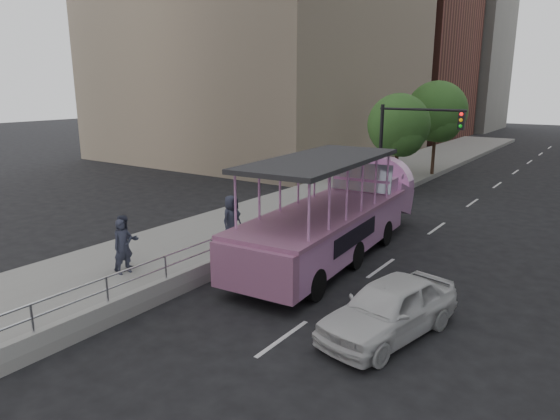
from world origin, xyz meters
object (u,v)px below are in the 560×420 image
at_px(parking_sign, 364,179).
at_px(car, 389,308).
at_px(street_tree_near, 400,127).
at_px(pedestrian_far, 232,220).
at_px(traffic_signal, 404,140).
at_px(pedestrian_mid, 126,243).
at_px(street_tree_far, 437,114).
at_px(duck_boat, 338,216).
at_px(pedestrian_near, 123,246).

bearing_deg(parking_sign, car, -61.24).
bearing_deg(street_tree_near, pedestrian_far, -94.17).
xyz_separation_m(car, street_tree_near, (-6.37, 16.24, 3.09)).
bearing_deg(parking_sign, traffic_signal, 70.41).
distance_m(pedestrian_mid, pedestrian_far, 4.08).
height_order(traffic_signal, street_tree_far, street_tree_far).
bearing_deg(traffic_signal, duck_boat, -85.35).
distance_m(pedestrian_near, street_tree_near, 18.03).
xyz_separation_m(pedestrian_far, street_tree_far, (1.19, 19.56, 3.06)).
relative_size(street_tree_near, street_tree_far, 0.89).
xyz_separation_m(car, pedestrian_near, (-8.31, -1.49, 0.45)).
distance_m(pedestrian_mid, street_tree_near, 17.81).
bearing_deg(duck_boat, pedestrian_far, -144.66).
relative_size(parking_sign, traffic_signal, 0.56).
bearing_deg(street_tree_near, duck_boat, -78.79).
xyz_separation_m(duck_boat, pedestrian_mid, (-4.36, -6.21, -0.19)).
relative_size(pedestrian_near, parking_sign, 0.60).
bearing_deg(pedestrian_far, car, -109.48).
relative_size(pedestrian_mid, street_tree_near, 0.32).
relative_size(car, pedestrian_near, 2.43).
height_order(duck_boat, car, duck_boat).
bearing_deg(pedestrian_mid, traffic_signal, -2.45).
height_order(street_tree_near, street_tree_far, street_tree_far).
relative_size(duck_boat, pedestrian_mid, 6.33).
distance_m(duck_boat, parking_sign, 5.58).
distance_m(duck_boat, car, 6.50).
distance_m(pedestrian_far, traffic_signal, 10.70).
relative_size(pedestrian_near, pedestrian_mid, 0.97).
bearing_deg(pedestrian_far, pedestrian_near, 167.74).
relative_size(car, traffic_signal, 0.82).
xyz_separation_m(pedestrian_mid, street_tree_far, (2.33, 23.49, 3.10)).
relative_size(pedestrian_near, street_tree_far, 0.27).
height_order(pedestrian_mid, street_tree_near, street_tree_near).
distance_m(car, parking_sign, 11.82).
xyz_separation_m(car, traffic_signal, (-4.77, 12.82, 2.77)).
relative_size(pedestrian_far, parking_sign, 0.65).
distance_m(pedestrian_far, street_tree_far, 19.84).
relative_size(car, pedestrian_far, 2.25).
distance_m(traffic_signal, street_tree_near, 3.80).
bearing_deg(pedestrian_mid, pedestrian_near, -129.79).
distance_m(duck_boat, street_tree_far, 17.64).
bearing_deg(pedestrian_near, traffic_signal, -5.77).
relative_size(car, street_tree_far, 0.66).
bearing_deg(street_tree_far, pedestrian_mid, -95.66).
xyz_separation_m(traffic_signal, street_tree_far, (-1.40, 9.43, 0.81)).
distance_m(parking_sign, street_tree_near, 6.29).
bearing_deg(pedestrian_mid, duck_boat, -22.71).
xyz_separation_m(car, pedestrian_far, (-7.36, 2.68, 0.52)).
bearing_deg(traffic_signal, parking_sign, -109.59).
bearing_deg(duck_boat, car, -50.23).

